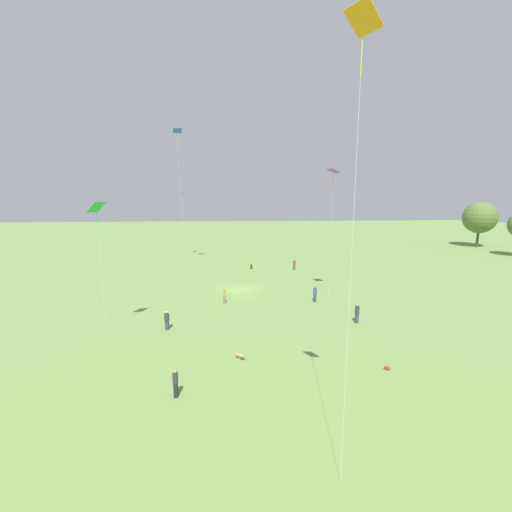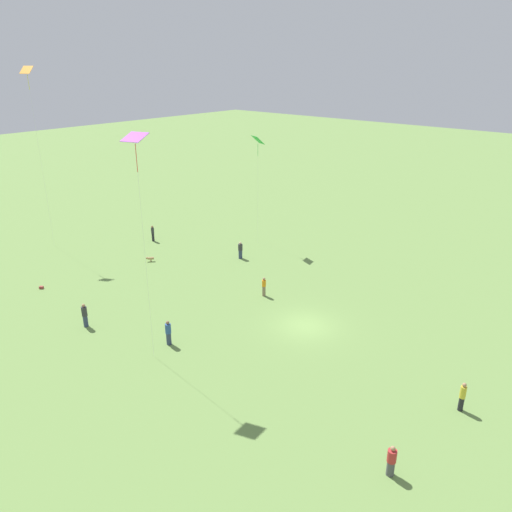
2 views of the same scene
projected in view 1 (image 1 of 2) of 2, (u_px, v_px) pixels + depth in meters
name	position (u px, v px, depth m)	size (l,w,h in m)	color
ground_plane	(240.00, 290.00, 43.98)	(240.00, 240.00, 0.00)	#6B8E47
tree_0	(480.00, 217.00, 79.44)	(7.32, 7.32, 10.58)	brown
person_0	(224.00, 296.00, 38.17)	(0.39, 0.39, 1.68)	#847056
person_1	(167.00, 320.00, 30.72)	(0.48, 0.48, 1.76)	#333D5B
person_2	(176.00, 383.00, 20.36)	(0.46, 0.46, 1.78)	#232328
person_3	(315.00, 294.00, 38.73)	(0.54, 0.54, 1.84)	#333D5B
person_4	(357.00, 313.00, 32.34)	(0.57, 0.57, 1.87)	#333D5B
person_5	(294.00, 265.00, 55.74)	(0.46, 0.46, 1.71)	#4C4C51
person_6	(251.00, 264.00, 56.08)	(0.46, 0.46, 1.84)	#232328
kite_0	(362.00, 44.00, 11.44)	(1.34, 1.24, 18.06)	orange
kite_1	(178.00, 136.00, 53.00)	(1.35, 1.44, 22.13)	blue
kite_2	(182.00, 195.00, 63.47)	(0.94, 0.92, 13.03)	purple
kite_3	(333.00, 175.00, 36.97)	(1.55, 1.51, 14.78)	purple
kite_4	(97.00, 210.00, 26.97)	(1.53, 1.35, 11.47)	green
dog_0	(240.00, 356.00, 25.14)	(0.65, 0.69, 0.48)	tan
picnic_bag_0	(387.00, 368.00, 23.72)	(0.40, 0.37, 0.22)	#933833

